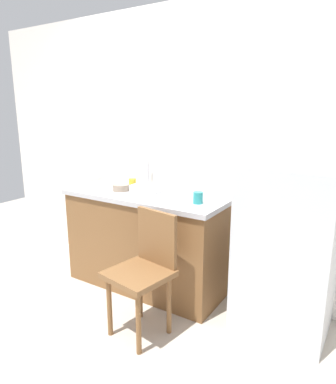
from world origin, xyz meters
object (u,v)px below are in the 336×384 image
at_px(dish_tray, 147,188).
at_px(cup_teal, 198,198).
at_px(terracotta_bowl, 121,187).
at_px(refrigerator, 287,250).
at_px(cup_yellow, 132,182).
at_px(chair, 145,267).

xyz_separation_m(dish_tray, cup_teal, (0.58, -0.14, 0.02)).
relative_size(dish_tray, terracotta_bowl, 1.87).
bearing_deg(refrigerator, dish_tray, 177.48).
xyz_separation_m(dish_tray, cup_yellow, (-0.22, 0.06, 0.01)).
bearing_deg(cup_yellow, chair, -47.31).
bearing_deg(chair, terracotta_bowl, 150.28).
bearing_deg(cup_teal, chair, -106.51).
height_order(chair, cup_yellow, cup_yellow).
bearing_deg(chair, dish_tray, 133.57).
distance_m(chair, dish_tray, 0.87).
bearing_deg(refrigerator, terracotta_bowl, -177.46).
bearing_deg(refrigerator, cup_teal, -173.16).
height_order(refrigerator, cup_teal, refrigerator).
relative_size(refrigerator, dish_tray, 4.37).
xyz_separation_m(terracotta_bowl, cup_teal, (0.79, -0.02, 0.02)).
relative_size(chair, cup_yellow, 11.41).
xyz_separation_m(dish_tray, terracotta_bowl, (-0.20, -0.12, 0.00)).
height_order(dish_tray, cup_teal, cup_teal).
distance_m(dish_tray, cup_yellow, 0.23).
bearing_deg(chair, cup_teal, 83.06).
height_order(refrigerator, cup_yellow, refrigerator).
bearing_deg(dish_tray, cup_yellow, 163.60).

